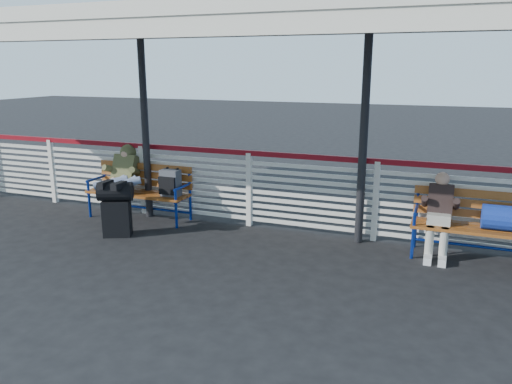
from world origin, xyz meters
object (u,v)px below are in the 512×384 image
at_px(luggage_stack, 116,207).
at_px(bench_left, 149,185).
at_px(companion_person, 439,214).
at_px(bench_right, 493,219).
at_px(traveler_man, 120,180).

height_order(luggage_stack, bench_left, bench_left).
distance_m(luggage_stack, bench_left, 0.94).
bearing_deg(companion_person, luggage_stack, -169.21).
bearing_deg(luggage_stack, companion_person, -13.50).
distance_m(bench_left, bench_right, 5.27).
relative_size(luggage_stack, companion_person, 0.74).
bearing_deg(bench_left, companion_person, -0.77).
height_order(bench_left, bench_right, same).
relative_size(bench_right, traveler_man, 1.21).
bearing_deg(traveler_man, companion_person, 3.04).
bearing_deg(companion_person, bench_right, 3.48).
distance_m(luggage_stack, companion_person, 4.66).
xyz_separation_m(luggage_stack, traveler_man, (-0.35, 0.61, 0.26)).
height_order(luggage_stack, bench_right, bench_right).
bearing_deg(bench_left, traveler_man, -135.61).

